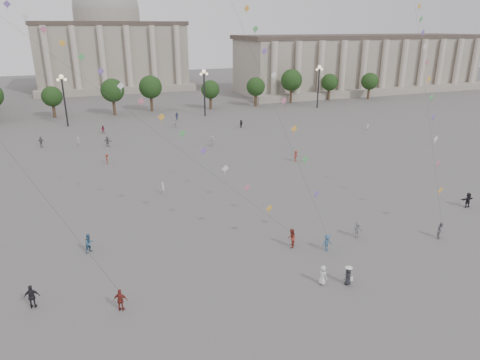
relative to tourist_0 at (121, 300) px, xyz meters
name	(u,v)px	position (x,y,z in m)	size (l,w,h in m)	color
ground	(276,297)	(11.45, -2.55, -0.90)	(360.00, 360.00, 0.00)	#52504D
hall_east	(362,63)	(86.45, 91.34, 7.53)	(84.00, 26.22, 17.20)	gray
hall_central	(110,44)	(11.45, 126.67, 13.34)	(48.30, 34.30, 35.50)	gray
tree_row	(133,91)	(11.45, 75.45, 4.50)	(137.12, 5.12, 8.00)	#3C2B1E
lamp_post_mid_west	(63,91)	(-3.55, 67.45, 6.46)	(2.00, 0.90, 10.65)	#262628
lamp_post_mid_east	(204,84)	(26.45, 67.45, 6.46)	(2.00, 0.90, 10.65)	#262628
lamp_post_far_east	(319,79)	(56.45, 67.45, 6.46)	(2.00, 0.90, 10.65)	#262628
person_crowd_0	(177,116)	(19.30, 65.45, -0.01)	(1.03, 0.43, 1.76)	navy
person_crowd_3	(468,200)	(39.80, 5.33, 0.00)	(1.67, 0.53, 1.80)	black
person_crowd_4	(175,123)	(17.21, 57.85, 0.08)	(1.80, 0.57, 1.94)	beige
person_crowd_6	(358,230)	(23.30, 3.53, -0.02)	(1.13, 0.65, 1.76)	slate
person_crowd_7	(213,141)	(20.16, 41.58, 0.00)	(1.66, 0.53, 1.79)	silver
person_crowd_8	(296,156)	(29.60, 28.42, -0.04)	(1.11, 0.64, 1.71)	maroon
person_crowd_9	(241,124)	(30.07, 53.34, -0.10)	(1.47, 0.47, 1.59)	black
person_crowd_10	(78,141)	(-1.80, 50.03, -0.07)	(0.60, 0.40, 1.66)	#B4B3AF
person_crowd_12	(108,142)	(2.95, 47.84, 0.00)	(1.66, 0.53, 1.79)	slate
person_crowd_13	(163,188)	(7.56, 22.18, -0.13)	(0.56, 0.37, 1.53)	silver
person_crowd_16	(41,142)	(-7.89, 51.38, 0.05)	(1.11, 0.46, 1.90)	#58585C
person_crowd_17	(107,159)	(2.06, 37.48, -0.11)	(1.01, 0.58, 1.57)	brown
person_crowd_18	(367,127)	(52.56, 41.32, -0.15)	(0.54, 0.35, 1.48)	silver
person_crowd_19	(103,129)	(2.92, 58.30, -0.12)	(0.75, 0.59, 1.55)	maroon
person_crowd_20	(323,275)	(15.76, -2.34, -0.06)	(0.82, 0.53, 1.67)	silver
person_crowd_21	(89,243)	(-1.75, 9.95, 0.03)	(0.90, 0.70, 1.85)	#385D7E
tourist_0	(121,300)	(0.00, 0.00, 0.00)	(1.05, 0.44, 1.79)	maroon
tourist_1	(32,297)	(-6.13, 2.70, 0.06)	(1.12, 0.47, 1.91)	black
kite_flyer_0	(291,238)	(16.23, 4.10, 0.06)	(0.93, 0.72, 1.91)	maroon
kite_flyer_1	(327,243)	(19.05, 2.29, -0.07)	(1.07, 0.61, 1.65)	#355778
kite_flyer_2	(441,230)	(30.97, 0.50, -0.06)	(0.81, 0.63, 1.67)	slate
hat_person	(348,276)	(17.67, -3.12, -0.08)	(0.83, 0.66, 1.69)	black
kite_train_west	(9,11)	(-6.78, 25.93, 20.54)	(43.62, 40.90, 71.11)	#3F3F3F
kite_train_east	(418,6)	(44.68, 22.99, 21.62)	(25.89, 41.47, 63.08)	#3F3F3F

